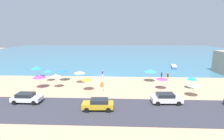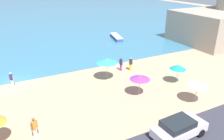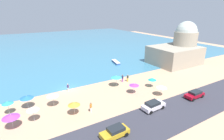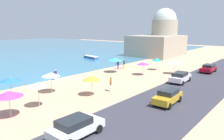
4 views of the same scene
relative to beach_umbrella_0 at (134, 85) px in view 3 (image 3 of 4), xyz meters
name	(u,v)px [view 3 (image 3 of 4)]	position (x,y,z in m)	size (l,w,h in m)	color
ground_plane	(68,89)	(-11.15, 8.78, -1.96)	(160.00, 160.00, 0.00)	tan
sea	(33,46)	(-11.15, 63.78, -1.93)	(150.00, 110.00, 0.05)	teal
coastal_road	(109,139)	(-11.15, -9.22, -1.93)	(80.00, 8.00, 0.06)	#32323C
beach_umbrella_0	(134,85)	(0.00, 0.00, 0.00)	(2.02, 2.02, 2.21)	#B2B2B7
beach_umbrella_1	(152,79)	(5.34, 0.41, -0.01)	(1.82, 1.82, 2.29)	#B2B2B7
beach_umbrella_2	(27,97)	(-19.46, 4.82, 0.19)	(2.28, 2.28, 2.43)	#B2B2B7
beach_umbrella_3	(162,87)	(4.08, -3.58, 0.01)	(2.08, 2.08, 2.28)	#B2B2B7
beach_umbrella_5	(11,116)	(-22.02, -0.24, 0.18)	(2.37, 2.37, 2.45)	#B2B2B7
beach_umbrella_6	(116,77)	(-1.29, 4.77, 0.37)	(2.43, 2.43, 2.63)	#B2B2B7
beach_umbrella_7	(74,104)	(-13.15, -1.36, 0.14)	(1.96, 1.96, 2.44)	#B2B2B7
beach_umbrella_8	(53,95)	(-15.45, 3.10, 0.30)	(2.13, 2.13, 2.54)	#B2B2B7
beach_umbrella_9	(33,109)	(-19.09, -0.04, 0.36)	(1.82, 1.82, 2.60)	#B2B2B7
beach_umbrella_10	(7,103)	(-22.34, 4.25, 0.24)	(1.77, 1.77, 2.47)	#B2B2B7
bather_0	(68,87)	(-11.35, 7.92, -1.02)	(0.41, 0.44, 1.67)	white
bather_1	(128,78)	(2.56, 5.83, -0.97)	(0.57, 0.25, 1.75)	yellow
bather_2	(91,107)	(-10.49, -1.94, -0.95)	(0.51, 0.37, 1.79)	white
bather_3	(122,78)	(1.40, 6.29, -0.95)	(0.31, 0.55, 1.79)	purple
parked_car_1	(195,94)	(8.97, -7.63, -1.16)	(4.10, 1.86, 1.37)	maroon
parked_car_3	(153,105)	(-0.95, -6.70, -1.12)	(4.30, 2.09, 1.47)	silver
parked_car_4	(115,132)	(-10.23, -9.26, -1.12)	(4.05, 1.94, 1.47)	#B99020
skiff_nearshore	(116,62)	(8.19, 20.28, -1.59)	(2.35, 5.53, 0.64)	#355593
harbor_fortress	(179,49)	(26.07, 10.61, 2.59)	(15.25, 11.55, 13.07)	gray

